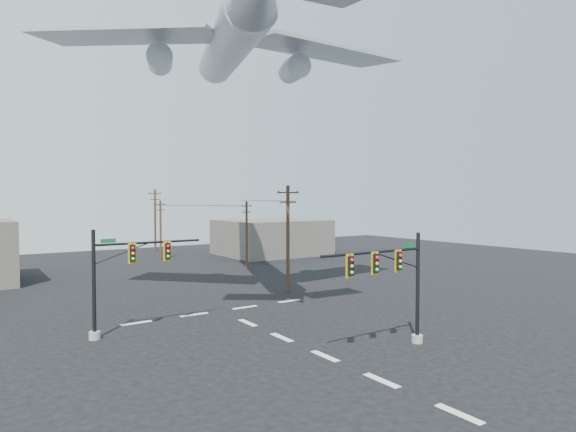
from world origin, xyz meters
TOP-DOWN VIEW (x-y plane):
  - ground at (0.00, 0.00)m, footprint 120.00×120.00m
  - lane_markings at (0.00, 5.33)m, footprint 14.00×21.20m
  - signal_mast_near at (3.94, -1.15)m, footprint 7.15×0.68m
  - signal_mast_far at (-7.63, 9.67)m, footprint 6.75×0.69m
  - utility_pole_a at (7.98, 15.11)m, footprint 1.73×0.85m
  - utility_pole_b at (11.85, 29.25)m, footprint 1.53×0.56m
  - utility_pole_c at (6.41, 42.63)m, footprint 1.61×0.29m
  - utility_pole_d at (9.60, 54.15)m, footprint 1.97×0.46m
  - power_lines at (9.09, 34.65)m, footprint 6.88×39.04m
  - airliner at (2.05, 14.50)m, footprint 27.01×29.32m
  - building_right at (22.00, 40.00)m, footprint 14.00×12.00m

SIDE VIEW (x-z plane):
  - ground at x=0.00m, z-range 0.00..0.00m
  - lane_markings at x=0.00m, z-range 0.01..0.01m
  - building_right at x=22.00m, z-range 0.00..5.00m
  - signal_mast_far at x=-7.63m, z-range 0.27..6.56m
  - signal_mast_near at x=3.94m, z-range 0.45..6.62m
  - utility_pole_b at x=11.85m, z-range 0.18..7.95m
  - utility_pole_c at x=6.41m, z-range 0.18..8.05m
  - utility_pole_a at x=7.98m, z-range 0.21..9.41m
  - utility_pole_d at x=9.60m, z-range 0.22..9.76m
  - power_lines at x=9.09m, z-range 7.28..8.12m
  - airliner at x=2.05m, z-range 15.99..23.83m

